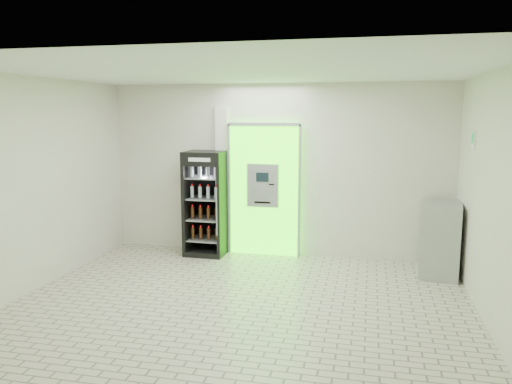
% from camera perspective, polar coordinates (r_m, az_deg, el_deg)
% --- Properties ---
extents(ground, '(6.00, 6.00, 0.00)m').
position_cam_1_polar(ground, '(6.74, -1.76, -12.71)').
color(ground, beige).
rests_on(ground, ground).
extents(room_shell, '(6.00, 6.00, 6.00)m').
position_cam_1_polar(room_shell, '(6.29, -1.84, 3.07)').
color(room_shell, silver).
rests_on(room_shell, ground).
extents(atm_assembly, '(1.30, 0.24, 2.33)m').
position_cam_1_polar(atm_assembly, '(8.75, 0.95, 0.34)').
color(atm_assembly, '#34F70A').
rests_on(atm_assembly, ground).
extents(pillar, '(0.22, 0.11, 2.60)m').
position_cam_1_polar(pillar, '(8.96, -3.89, 1.36)').
color(pillar, silver).
rests_on(pillar, ground).
extents(beverage_cooler, '(0.69, 0.66, 1.84)m').
position_cam_1_polar(beverage_cooler, '(8.85, -5.71, -1.51)').
color(beverage_cooler, black).
rests_on(beverage_cooler, ground).
extents(steel_cabinet, '(0.70, 0.93, 1.13)m').
position_cam_1_polar(steel_cabinet, '(8.25, 20.37, -5.05)').
color(steel_cabinet, '#999BA0').
rests_on(steel_cabinet, ground).
extents(exit_sign, '(0.02, 0.22, 0.26)m').
position_cam_1_polar(exit_sign, '(7.59, 23.60, 5.47)').
color(exit_sign, white).
rests_on(exit_sign, room_shell).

